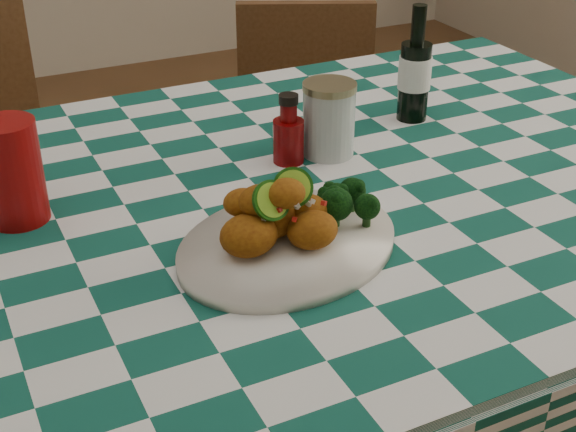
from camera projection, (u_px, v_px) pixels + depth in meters
name	position (u px, v px, depth m)	size (l,w,h in m)	color
dining_table	(268.00, 389.00, 1.43)	(1.66, 1.06, 0.79)	#114F41
plate	(288.00, 245.00, 1.09)	(0.33, 0.26, 0.02)	silver
fried_chicken_pile	(283.00, 211.00, 1.06)	(0.15, 0.11, 0.09)	#8C500D
broccoli_side	(345.00, 203.00, 1.12)	(0.08, 0.08, 0.06)	black
red_tumbler	(12.00, 172.00, 1.14)	(0.09, 0.09, 0.15)	#7F0607
ketchup_bottle	(289.00, 129.00, 1.31)	(0.05, 0.05, 0.12)	#6E0506
mason_jar	(329.00, 119.00, 1.34)	(0.09, 0.09, 0.13)	#B2BCBA
beer_bottle	(415.00, 64.00, 1.45)	(0.06, 0.06, 0.21)	black
wooden_chair_right	(307.00, 169.00, 2.17)	(0.37, 0.39, 0.82)	#472814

